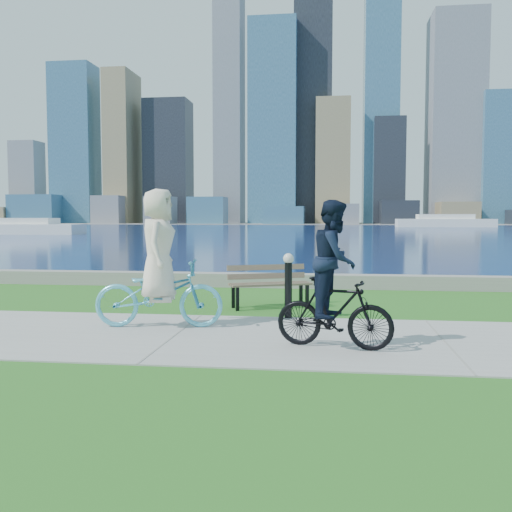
{
  "coord_description": "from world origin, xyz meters",
  "views": [
    {
      "loc": [
        -1.66,
        -8.38,
        1.83
      ],
      "look_at": [
        -3.02,
        2.01,
        1.1
      ],
      "focal_mm": 40.0,
      "sensor_mm": 36.0,
      "label": 1
    }
  ],
  "objects_px": {
    "cyclist_man": "(334,286)",
    "bollard_lamp": "(288,281)",
    "park_bench": "(269,282)",
    "cyclist_woman": "(159,276)"
  },
  "relations": [
    {
      "from": "park_bench",
      "to": "bollard_lamp",
      "type": "distance_m",
      "value": 1.38
    },
    {
      "from": "cyclist_woman",
      "to": "cyclist_man",
      "type": "relative_size",
      "value": 1.11
    },
    {
      "from": "park_bench",
      "to": "cyclist_woman",
      "type": "bearing_deg",
      "value": -145.87
    },
    {
      "from": "park_bench",
      "to": "cyclist_woman",
      "type": "xyz_separation_m",
      "value": [
        -1.56,
        -2.37,
        0.34
      ]
    },
    {
      "from": "park_bench",
      "to": "cyclist_man",
      "type": "relative_size",
      "value": 0.85
    },
    {
      "from": "park_bench",
      "to": "cyclist_man",
      "type": "bearing_deg",
      "value": -92.67
    },
    {
      "from": "park_bench",
      "to": "bollard_lamp",
      "type": "relative_size",
      "value": 1.47
    },
    {
      "from": "bollard_lamp",
      "to": "cyclist_man",
      "type": "bearing_deg",
      "value": -70.47
    },
    {
      "from": "cyclist_man",
      "to": "bollard_lamp",
      "type": "bearing_deg",
      "value": 33.03
    },
    {
      "from": "bollard_lamp",
      "to": "park_bench",
      "type": "bearing_deg",
      "value": 110.68
    }
  ]
}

